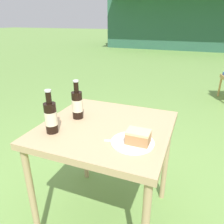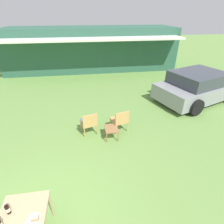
{
  "view_description": "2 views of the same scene",
  "coord_description": "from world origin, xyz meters",
  "px_view_note": "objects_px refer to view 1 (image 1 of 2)",
  "views": [
    {
      "loc": [
        0.47,
        -1.1,
        1.35
      ],
      "look_at": [
        0.0,
        0.1,
        0.8
      ],
      "focal_mm": 35.0,
      "sensor_mm": 36.0,
      "label": 1
    },
    {
      "loc": [
        1.22,
        -1.88,
        3.65
      ],
      "look_at": [
        1.94,
        2.84,
        0.9
      ],
      "focal_mm": 28.0,
      "sensor_mm": 36.0,
      "label": 2
    }
  ],
  "objects_px": {
    "cola_bottle_near": "(77,104)",
    "cola_bottle_far": "(51,117)",
    "patio_table": "(106,137)",
    "cake_on_plate": "(136,139)"
  },
  "relations": [
    {
      "from": "cola_bottle_far",
      "to": "cake_on_plate",
      "type": "bearing_deg",
      "value": 5.97
    },
    {
      "from": "cola_bottle_near",
      "to": "cola_bottle_far",
      "type": "xyz_separation_m",
      "value": [
        -0.04,
        -0.23,
        0.0
      ]
    },
    {
      "from": "patio_table",
      "to": "cola_bottle_near",
      "type": "bearing_deg",
      "value": 170.01
    },
    {
      "from": "cake_on_plate",
      "to": "cola_bottle_far",
      "type": "bearing_deg",
      "value": -174.03
    },
    {
      "from": "cola_bottle_near",
      "to": "cake_on_plate",
      "type": "bearing_deg",
      "value": -21.77
    },
    {
      "from": "patio_table",
      "to": "cake_on_plate",
      "type": "xyz_separation_m",
      "value": [
        0.23,
        -0.14,
        0.11
      ]
    },
    {
      "from": "cola_bottle_near",
      "to": "cola_bottle_far",
      "type": "height_order",
      "value": "same"
    },
    {
      "from": "patio_table",
      "to": "cake_on_plate",
      "type": "bearing_deg",
      "value": -31.45
    },
    {
      "from": "cake_on_plate",
      "to": "cola_bottle_near",
      "type": "distance_m",
      "value": 0.48
    },
    {
      "from": "cola_bottle_near",
      "to": "cola_bottle_far",
      "type": "bearing_deg",
      "value": -99.57
    }
  ]
}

